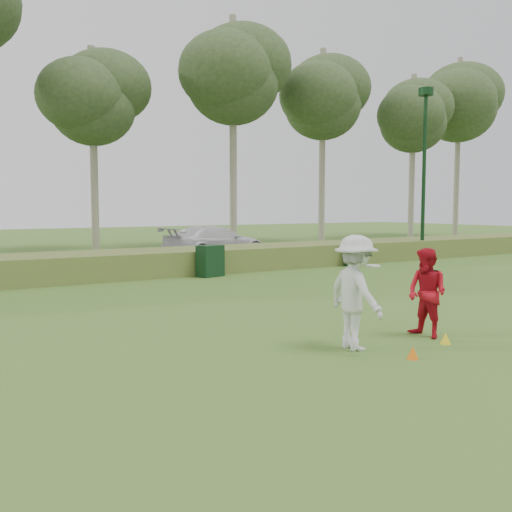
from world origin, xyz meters
TOP-DOWN VIEW (x-y plane):
  - ground at (0.00, 0.00)m, footprint 120.00×120.00m
  - reed_strip at (0.00, 12.00)m, footprint 80.00×3.00m
  - park_road at (0.00, 17.00)m, footprint 80.00×6.00m
  - lamp_post at (14.00, 11.00)m, footprint 0.70×0.70m
  - tree_4 at (2.00, 24.50)m, footprint 6.24×6.24m
  - tree_5 at (10.00, 22.50)m, footprint 7.28×7.28m
  - tree_6 at (18.00, 23.80)m, footprint 7.02×7.02m
  - tree_7 at (26.00, 22.80)m, footprint 6.50×6.50m
  - tree_8 at (33.00, 24.20)m, footprint 8.06×8.06m
  - player_white at (-0.80, -0.60)m, footprint 0.97×1.39m
  - player_red at (1.02, -0.63)m, footprint 0.67×0.86m
  - cone_orange at (-0.43, -1.62)m, footprint 0.20×0.20m
  - cone_yellow at (0.89, -1.20)m, footprint 0.20×0.20m
  - utility_cabinet at (1.93, 10.19)m, footprint 1.02×0.77m
  - trash_bin at (8.74, 10.19)m, footprint 0.70×0.70m
  - car_right at (5.30, 16.13)m, footprint 5.64×3.04m

SIDE VIEW (x-z plane):
  - ground at x=0.00m, z-range 0.00..0.00m
  - park_road at x=0.00m, z-range 0.00..0.06m
  - cone_yellow at x=0.89m, z-range 0.00..0.22m
  - cone_orange at x=-0.43m, z-range 0.00..0.22m
  - reed_strip at x=0.00m, z-range 0.00..0.90m
  - trash_bin at x=8.74m, z-range 0.00..0.91m
  - utility_cabinet at x=1.93m, z-range 0.00..1.14m
  - car_right at x=5.30m, z-range 0.06..1.61m
  - player_red at x=1.02m, z-range 0.00..1.75m
  - player_white at x=-0.80m, z-range 0.00..2.05m
  - lamp_post at x=14.00m, z-range 1.51..9.68m
  - tree_4 at x=2.00m, z-range 2.84..14.34m
  - tree_7 at x=26.00m, z-range 3.09..15.59m
  - tree_6 at x=18.00m, z-range 3.35..16.85m
  - tree_5 at x=10.00m, z-range 3.47..17.47m
  - tree_8 at x=33.00m, z-range 3.73..18.73m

